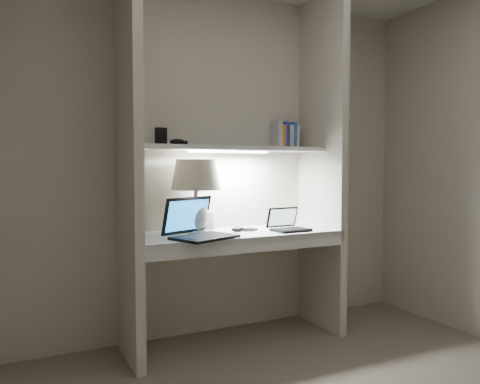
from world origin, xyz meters
TOP-DOWN VIEW (x-y plane):
  - back_wall at (0.00, 1.50)m, footprint 3.20×0.01m
  - alcove_panel_left at (-0.73, 1.23)m, footprint 0.06×0.55m
  - alcove_panel_right at (0.73, 1.23)m, footprint 0.06×0.55m
  - desk at (0.00, 1.23)m, footprint 1.40×0.55m
  - desk_apron at (0.00, 0.96)m, footprint 1.46×0.03m
  - shelf at (0.00, 1.32)m, footprint 1.40×0.36m
  - strip_light at (0.00, 1.32)m, footprint 0.60×0.04m
  - table_lamp at (-0.26, 1.29)m, footprint 0.34×0.34m
  - laptop_main at (-0.32, 1.09)m, footprint 0.48×0.45m
  - laptop_netbook at (0.36, 1.12)m, footprint 0.27×0.24m
  - speaker at (-0.12, 1.44)m, footprint 0.10×0.07m
  - mouse at (0.02, 1.22)m, footprint 0.10×0.06m
  - cable_coil at (0.14, 1.26)m, footprint 0.12×0.12m
  - sticky_note at (-0.37, 1.17)m, footprint 0.09×0.09m
  - book_row at (0.53, 1.43)m, footprint 0.19×0.13m
  - shelf_box at (-0.48, 1.38)m, footprint 0.08×0.06m
  - shelf_gadget at (-0.37, 1.34)m, footprint 0.12×0.11m

SIDE VIEW (x-z plane):
  - desk_apron at x=0.00m, z-range 0.67..0.77m
  - desk at x=0.00m, z-range 0.73..0.77m
  - sticky_note at x=-0.37m, z-range 0.77..0.77m
  - cable_coil at x=0.14m, z-range 0.77..0.78m
  - mouse at x=0.02m, z-range 0.77..0.81m
  - laptop_netbook at x=0.36m, z-range 0.73..0.89m
  - laptop_main at x=-0.32m, z-range 0.70..0.96m
  - speaker at x=-0.12m, z-range 0.77..0.90m
  - table_lamp at x=-0.26m, z-range 0.86..1.36m
  - back_wall at x=0.00m, z-range 0.00..2.50m
  - alcove_panel_left at x=-0.73m, z-range 0.00..2.50m
  - alcove_panel_right at x=0.73m, z-range 0.00..2.50m
  - strip_light at x=0.00m, z-range 1.32..1.34m
  - shelf at x=0.00m, z-range 1.34..1.36m
  - shelf_gadget at x=-0.37m, z-range 1.37..1.41m
  - shelf_box at x=-0.48m, z-range 1.36..1.48m
  - book_row at x=0.53m, z-range 1.36..1.56m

